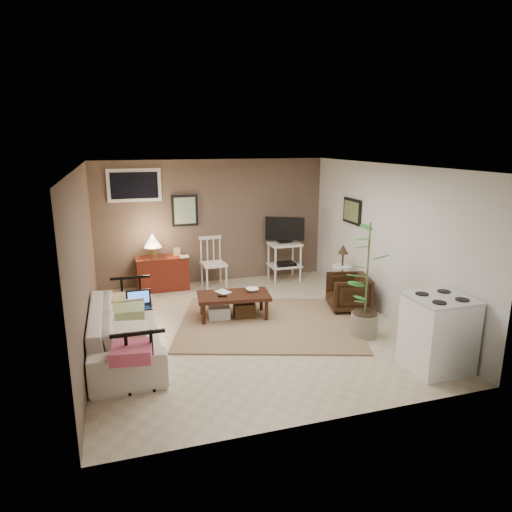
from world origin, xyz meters
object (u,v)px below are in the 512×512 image
object	(u,v)px
sofa	(125,323)
potted_plant	(367,276)
spindle_chair	(213,264)
side_table	(342,265)
armchair	(348,291)
red_console	(162,270)
tv_stand	(285,247)
coffee_table	(233,304)
stove	(438,333)

from	to	relation	value
sofa	potted_plant	world-z (taller)	potted_plant
spindle_chair	side_table	size ratio (longest dim) A/B	1.00
potted_plant	armchair	bearing A→B (deg)	74.32
sofa	spindle_chair	world-z (taller)	spindle_chair
red_console	tv_stand	size ratio (longest dim) A/B	0.85
coffee_table	stove	size ratio (longest dim) A/B	1.27
coffee_table	stove	world-z (taller)	stove
potted_plant	stove	xyz separation A→B (m)	(0.35, -1.11, -0.43)
armchair	tv_stand	bearing A→B (deg)	-153.28
coffee_table	red_console	xyz separation A→B (m)	(-0.92, 1.80, 0.14)
stove	coffee_table	bearing A→B (deg)	130.65
red_console	armchair	size ratio (longest dim) A/B	1.67
armchair	potted_plant	distance (m)	1.20
potted_plant	stove	world-z (taller)	potted_plant
sofa	coffee_table	bearing A→B (deg)	-65.09
armchair	potted_plant	size ratio (longest dim) A/B	0.39
red_console	side_table	bearing A→B (deg)	-24.32
coffee_table	spindle_chair	size ratio (longest dim) A/B	1.23
stove	spindle_chair	bearing A→B (deg)	116.07
tv_stand	armchair	world-z (taller)	tv_stand
spindle_chair	potted_plant	size ratio (longest dim) A/B	0.57
coffee_table	armchair	world-z (taller)	armchair
tv_stand	coffee_table	bearing A→B (deg)	-131.75
sofa	armchair	bearing A→B (deg)	-80.79
coffee_table	tv_stand	bearing A→B (deg)	48.25
sofa	side_table	xyz separation A→B (m)	(3.78, 1.20, 0.17)
potted_plant	tv_stand	bearing A→B (deg)	92.89
red_console	stove	bearing A→B (deg)	-54.75
side_table	stove	distance (m)	2.75
spindle_chair	side_table	distance (m)	2.42
red_console	side_table	world-z (taller)	red_console
potted_plant	stove	bearing A→B (deg)	-72.55
red_console	side_table	xyz separation A→B (m)	(3.04, -1.37, 0.22)
sofa	side_table	size ratio (longest dim) A/B	2.29
coffee_table	spindle_chair	world-z (taller)	spindle_chair
spindle_chair	red_console	bearing A→B (deg)	171.97
coffee_table	potted_plant	xyz separation A→B (m)	(1.64, -1.20, 0.66)
tv_stand	stove	size ratio (longest dim) A/B	1.37
coffee_table	sofa	bearing A→B (deg)	-155.09
sofa	spindle_chair	xyz separation A→B (m)	(1.70, 2.44, 0.02)
sofa	tv_stand	size ratio (longest dim) A/B	1.72
side_table	tv_stand	bearing A→B (deg)	116.69
sofa	tv_stand	world-z (taller)	tv_stand
potted_plant	sofa	bearing A→B (deg)	172.56
side_table	coffee_table	bearing A→B (deg)	-168.64
stove	sofa	bearing A→B (deg)	157.04
spindle_chair	stove	distance (m)	4.43
spindle_chair	tv_stand	size ratio (longest dim) A/B	0.75
armchair	red_console	bearing A→B (deg)	-111.24
sofa	armchair	distance (m)	3.63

